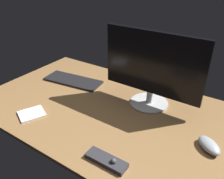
{
  "coord_description": "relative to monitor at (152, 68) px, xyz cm",
  "views": [
    {
      "loc": [
        59.75,
        -83.91,
        71.3
      ],
      "look_at": [
        -2.25,
        9.23,
        8.0
      ],
      "focal_mm": 36.72,
      "sensor_mm": 36.0,
      "label": 1
    }
  ],
  "objects": [
    {
      "name": "desk",
      "position": [
        -17.71,
        -16.14,
        -22.31
      ],
      "size": [
        140.0,
        84.0,
        2.0
      ],
      "primitive_type": "cube",
      "color": "olive",
      "rests_on": "ground"
    },
    {
      "name": "media_remote",
      "position": [
        4.74,
        -47.67,
        -20.26
      ],
      "size": [
        17.42,
        5.81,
        3.56
      ],
      "rotation": [
        0.0,
        0.0,
        -0.0
      ],
      "color": "#2D2D33",
      "rests_on": "desk"
    },
    {
      "name": "monitor",
      "position": [
        0.0,
        0.0,
        0.0
      ],
      "size": [
        53.58,
        20.73,
        40.51
      ],
      "rotation": [
        0.0,
        0.0,
        -0.01
      ],
      "color": "#BABABA",
      "rests_on": "desk"
    },
    {
      "name": "notepad",
      "position": [
        -45.78,
        -42.83,
        -20.87
      ],
      "size": [
        15.06,
        15.79,
        0.89
      ],
      "primitive_type": "cube",
      "rotation": [
        0.0,
        0.0,
        1.14
      ],
      "color": "white",
      "rests_on": "desk"
    },
    {
      "name": "computer_mouse",
      "position": [
        36.08,
        -17.79,
        -19.46
      ],
      "size": [
        13.22,
        12.7,
        3.72
      ],
      "primitive_type": "ellipsoid",
      "rotation": [
        0.0,
        0.0,
        -0.72
      ],
      "color": "#999EA5",
      "rests_on": "desk"
    },
    {
      "name": "keyboard",
      "position": [
        -53.19,
        -3.19,
        -20.67
      ],
      "size": [
        39.44,
        18.88,
        1.28
      ],
      "primitive_type": "cube",
      "rotation": [
        0.0,
        0.0,
        0.13
      ],
      "color": "black",
      "rests_on": "desk"
    }
  ]
}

